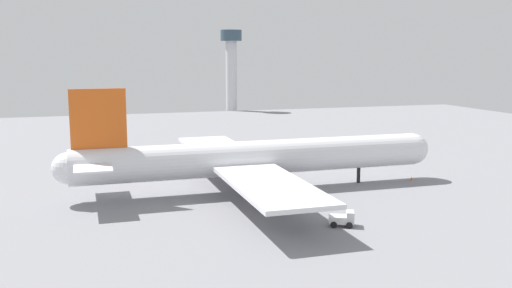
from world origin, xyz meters
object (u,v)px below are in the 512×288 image
Objects in this scene: maintenance_van at (343,219)px; safety_cone_nose at (412,178)px; control_tower at (231,62)px; cargo_airplane at (254,158)px.

safety_cone_nose is at bearing 41.50° from maintenance_van.
control_tower reaches higher than safety_cone_nose.
cargo_airplane is at bearing -103.25° from control_tower.
maintenance_van is 5.44× the size of safety_cone_nose.
cargo_airplane is 92.84× the size of safety_cone_nose.
safety_cone_nose is 150.46m from control_tower.
maintenance_van is 0.12× the size of control_tower.
maintenance_van reaches higher than safety_cone_nose.
cargo_airplane is 17.05× the size of maintenance_van.
control_tower is at bearing 80.60° from maintenance_van.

